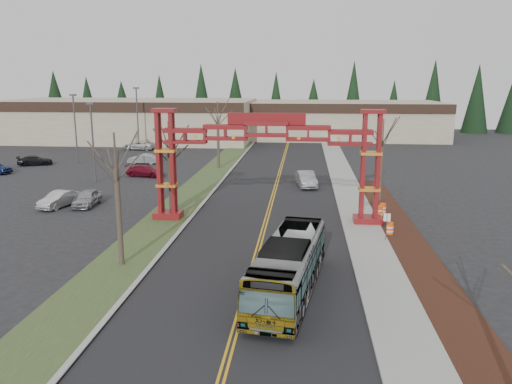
# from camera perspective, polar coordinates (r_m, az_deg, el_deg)

# --- Properties ---
(ground) EXTENTS (200.00, 200.00, 0.00)m
(ground) POSITION_cam_1_polar(r_m,az_deg,el_deg) (23.34, -2.39, -15.52)
(ground) COLOR black
(ground) RESTS_ON ground
(road) EXTENTS (12.00, 110.00, 0.02)m
(road) POSITION_cam_1_polar(r_m,az_deg,el_deg) (46.78, 1.82, -0.99)
(road) COLOR black
(road) RESTS_ON ground
(lane_line_left) EXTENTS (0.12, 100.00, 0.01)m
(lane_line_left) POSITION_cam_1_polar(r_m,az_deg,el_deg) (46.79, 1.67, -0.97)
(lane_line_left) COLOR gold
(lane_line_left) RESTS_ON road
(lane_line_right) EXTENTS (0.12, 100.00, 0.01)m
(lane_line_right) POSITION_cam_1_polar(r_m,az_deg,el_deg) (46.77, 1.96, -0.97)
(lane_line_right) COLOR gold
(lane_line_right) RESTS_ON road
(curb_right) EXTENTS (0.30, 110.00, 0.15)m
(curb_right) POSITION_cam_1_polar(r_m,az_deg,el_deg) (46.79, 9.36, -1.07)
(curb_right) COLOR #9D9E98
(curb_right) RESTS_ON ground
(sidewalk_right) EXTENTS (2.60, 110.00, 0.14)m
(sidewalk_right) POSITION_cam_1_polar(r_m,az_deg,el_deg) (46.91, 11.12, -1.10)
(sidewalk_right) COLOR gray
(sidewalk_right) RESTS_ON ground
(landscape_strip) EXTENTS (2.60, 50.00, 0.12)m
(landscape_strip) POSITION_cam_1_polar(r_m,az_deg,el_deg) (33.10, 18.07, -7.34)
(landscape_strip) COLOR black
(landscape_strip) RESTS_ON ground
(grass_median) EXTENTS (4.00, 110.00, 0.08)m
(grass_median) POSITION_cam_1_polar(r_m,az_deg,el_deg) (47.94, -7.77, -0.73)
(grass_median) COLOR #2F4422
(grass_median) RESTS_ON ground
(curb_left) EXTENTS (0.30, 110.00, 0.15)m
(curb_left) POSITION_cam_1_polar(r_m,az_deg,el_deg) (47.55, -5.60, -0.74)
(curb_left) COLOR #9D9E98
(curb_left) RESTS_ON ground
(gateway_arch) EXTENTS (18.20, 1.60, 8.90)m
(gateway_arch) POSITION_cam_1_polar(r_m,az_deg,el_deg) (38.82, 1.19, 5.18)
(gateway_arch) COLOR maroon
(gateway_arch) RESTS_ON ground
(retail_building_west) EXTENTS (46.00, 22.30, 7.50)m
(retail_building_west) POSITION_cam_1_polar(r_m,az_deg,el_deg) (98.30, -14.17, 8.00)
(retail_building_west) COLOR #9F9079
(retail_building_west) RESTS_ON ground
(retail_building_east) EXTENTS (38.00, 20.30, 7.00)m
(retail_building_east) POSITION_cam_1_polar(r_m,az_deg,el_deg) (100.86, 9.66, 8.17)
(retail_building_east) COLOR #9F9079
(retail_building_east) RESTS_ON ground
(conifer_treeline) EXTENTS (116.10, 5.60, 13.00)m
(conifer_treeline) POSITION_cam_1_polar(r_m,az_deg,el_deg) (112.50, 4.26, 10.27)
(conifer_treeline) COLOR black
(conifer_treeline) RESTS_ON ground
(transit_bus) EXTENTS (4.14, 11.04, 3.00)m
(transit_bus) POSITION_cam_1_polar(r_m,az_deg,el_deg) (26.47, 3.79, -8.45)
(transit_bus) COLOR #9DA1A5
(transit_bus) RESTS_ON ground
(silver_sedan) EXTENTS (2.54, 5.12, 1.61)m
(silver_sedan) POSITION_cam_1_polar(r_m,az_deg,el_deg) (53.13, 5.74, 1.48)
(silver_sedan) COLOR #A5A8AD
(silver_sedan) RESTS_ON ground
(parked_car_near_a) EXTENTS (1.99, 4.33, 1.44)m
(parked_car_near_a) POSITION_cam_1_polar(r_m,az_deg,el_deg) (47.21, -18.74, -0.65)
(parked_car_near_a) COLOR #9F9FA6
(parked_car_near_a) RESTS_ON ground
(parked_car_near_b) EXTENTS (2.44, 4.48, 1.40)m
(parked_car_near_b) POSITION_cam_1_polar(r_m,az_deg,el_deg) (47.64, -21.59, -0.78)
(parked_car_near_b) COLOR silver
(parked_car_near_b) RESTS_ON ground
(parked_car_mid_a) EXTENTS (4.88, 2.74, 1.34)m
(parked_car_mid_a) POSITION_cam_1_polar(r_m,az_deg,el_deg) (59.96, -12.54, 2.38)
(parked_car_mid_a) COLOR maroon
(parked_car_mid_a) RESTS_ON ground
(parked_car_far_a) EXTENTS (4.13, 1.53, 1.35)m
(parked_car_far_a) POSITION_cam_1_polar(r_m,az_deg,el_deg) (69.18, -12.75, 3.71)
(parked_car_far_a) COLOR #A3A8AB
(parked_car_far_a) RESTS_ON ground
(parked_car_far_b) EXTENTS (5.69, 3.28, 1.49)m
(parked_car_far_b) POSITION_cam_1_polar(r_m,az_deg,el_deg) (83.69, -13.17, 5.23)
(parked_car_far_b) COLOR white
(parked_car_far_b) RESTS_ON ground
(parked_car_far_c) EXTENTS (4.73, 3.32, 1.27)m
(parked_car_far_c) POSITION_cam_1_polar(r_m,az_deg,el_deg) (72.65, -23.94, 3.32)
(parked_car_far_c) COLOR black
(parked_car_far_c) RESTS_ON ground
(bare_tree_median_near) EXTENTS (3.19, 3.19, 8.09)m
(bare_tree_median_near) POSITION_cam_1_polar(r_m,az_deg,el_deg) (30.26, -15.71, 2.51)
(bare_tree_median_near) COLOR #382D26
(bare_tree_median_near) RESTS_ON ground
(bare_tree_median_mid) EXTENTS (3.37, 3.37, 7.82)m
(bare_tree_median_mid) POSITION_cam_1_polar(r_m,az_deg,el_deg) (41.25, -9.89, 4.84)
(bare_tree_median_mid) COLOR #382D26
(bare_tree_median_mid) RESTS_ON ground
(bare_tree_median_far) EXTENTS (3.47, 3.47, 8.48)m
(bare_tree_median_far) POSITION_cam_1_polar(r_m,az_deg,el_deg) (63.70, -4.38, 8.20)
(bare_tree_median_far) COLOR #382D26
(bare_tree_median_far) RESTS_ON ground
(bare_tree_right_far) EXTENTS (3.00, 3.00, 7.67)m
(bare_tree_right_far) POSITION_cam_1_polar(r_m,az_deg,el_deg) (46.84, 14.28, 5.66)
(bare_tree_right_far) COLOR #382D26
(bare_tree_right_far) RESTS_ON ground
(light_pole_near) EXTENTS (0.76, 0.38, 8.74)m
(light_pole_near) POSITION_cam_1_polar(r_m,az_deg,el_deg) (57.46, -18.18, 6.04)
(light_pole_near) COLOR #3F3F44
(light_pole_near) RESTS_ON ground
(light_pole_mid) EXTENTS (0.80, 0.40, 9.28)m
(light_pole_mid) POSITION_cam_1_polar(r_m,az_deg,el_deg) (71.47, -19.97, 7.34)
(light_pole_mid) COLOR #3F3F44
(light_pole_mid) RESTS_ON ground
(light_pole_far) EXTENTS (0.87, 0.43, 10.00)m
(light_pole_far) POSITION_cam_1_polar(r_m,az_deg,el_deg) (83.34, -13.41, 8.68)
(light_pole_far) COLOR #3F3F44
(light_pole_far) RESTS_ON ground
(street_sign) EXTENTS (0.47, 0.07, 2.05)m
(street_sign) POSITION_cam_1_polar(r_m,az_deg,el_deg) (35.71, 14.72, -3.28)
(street_sign) COLOR #3F3F44
(street_sign) RESTS_ON ground
(barrel_south) EXTENTS (0.53, 0.53, 0.98)m
(barrel_south) POSITION_cam_1_polar(r_m,az_deg,el_deg) (37.53, 15.03, -4.10)
(barrel_south) COLOR #FC550E
(barrel_south) RESTS_ON ground
(barrel_mid) EXTENTS (0.55, 0.55, 1.02)m
(barrel_mid) POSITION_cam_1_polar(r_m,az_deg,el_deg) (41.98, 13.93, -2.24)
(barrel_mid) COLOR #FC550E
(barrel_mid) RESTS_ON ground
(barrel_north) EXTENTS (0.54, 0.54, 1.00)m
(barrel_north) POSITION_cam_1_polar(r_m,az_deg,el_deg) (42.99, 14.27, -1.93)
(barrel_north) COLOR #FC550E
(barrel_north) RESTS_ON ground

